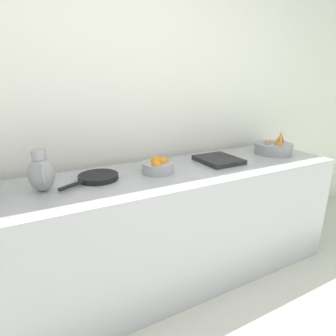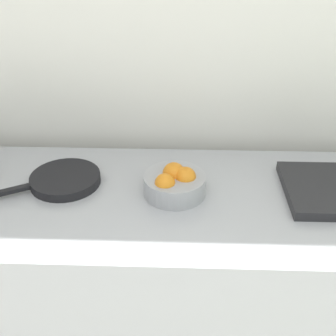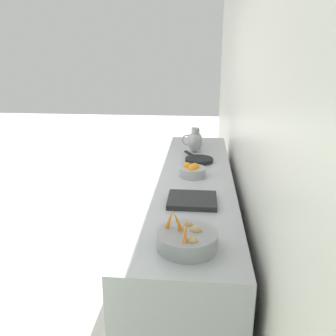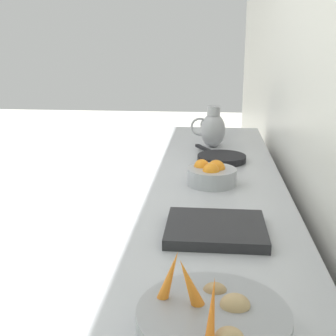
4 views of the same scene
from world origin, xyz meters
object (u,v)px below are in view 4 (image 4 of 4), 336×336
object	(u,v)px
vegetable_colander	(212,328)
skillet_on_counter	(221,158)
metal_pitcher_tall	(213,129)
orange_bowl	(211,174)
metal_pitcher_short	(215,126)

from	to	relation	value
vegetable_colander	skillet_on_counter	world-z (taller)	vegetable_colander
vegetable_colander	metal_pitcher_tall	size ratio (longest dim) A/B	1.31
vegetable_colander	metal_pitcher_tall	world-z (taller)	metal_pitcher_tall
orange_bowl	metal_pitcher_tall	distance (m)	0.76
vegetable_colander	metal_pitcher_tall	distance (m)	1.92
vegetable_colander	orange_bowl	world-z (taller)	vegetable_colander
metal_pitcher_short	skillet_on_counter	size ratio (longest dim) A/B	0.45
metal_pitcher_tall	vegetable_colander	bearing A→B (deg)	90.10
metal_pitcher_short	skillet_on_counter	bearing A→B (deg)	93.21
orange_bowl	skillet_on_counter	size ratio (longest dim) A/B	0.56
metal_pitcher_tall	metal_pitcher_short	world-z (taller)	metal_pitcher_tall
orange_bowl	metal_pitcher_tall	world-z (taller)	metal_pitcher_tall
skillet_on_counter	metal_pitcher_short	bearing A→B (deg)	-86.79
vegetable_colander	orange_bowl	bearing A→B (deg)	-89.69
orange_bowl	metal_pitcher_tall	bearing A→B (deg)	-90.22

